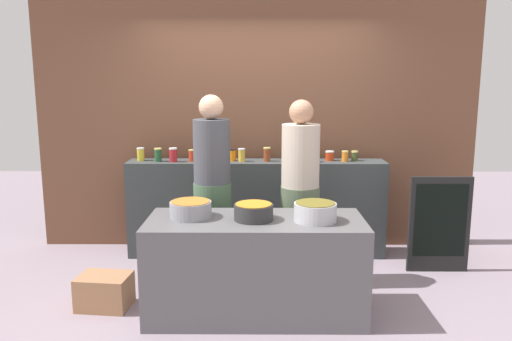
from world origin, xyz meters
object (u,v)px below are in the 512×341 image
(preserve_jar_12, at_px, (330,156))
(preserve_jar_1, at_px, (158,155))
(preserve_jar_4, at_px, (204,155))
(cooking_pot_left, at_px, (191,209))
(preserve_jar_2, at_px, (173,155))
(cooking_pot_right, at_px, (315,212))
(preserve_jar_11, at_px, (313,157))
(bread_crate, at_px, (105,291))
(chalkboard_sign, at_px, (439,224))
(preserve_jar_5, at_px, (216,154))
(preserve_jar_7, at_px, (242,155))
(preserve_jar_8, at_px, (267,154))
(preserve_jar_13, at_px, (345,156))
(preserve_jar_3, at_px, (192,155))
(cooking_pot_center, at_px, (254,212))
(cook_with_tongs, at_px, (213,198))
(cook_in_cap, at_px, (300,202))
(preserve_jar_9, at_px, (287,155))
(preserve_jar_6, at_px, (232,155))
(preserve_jar_0, at_px, (141,154))
(preserve_jar_10, at_px, (303,156))
(preserve_jar_14, at_px, (355,156))

(preserve_jar_12, bearing_deg, preserve_jar_1, -177.91)
(preserve_jar_4, height_order, cooking_pot_left, preserve_jar_4)
(preserve_jar_2, relative_size, cooking_pot_right, 0.44)
(preserve_jar_11, bearing_deg, preserve_jar_1, 179.05)
(bread_crate, relative_size, chalkboard_sign, 0.44)
(preserve_jar_5, height_order, preserve_jar_7, preserve_jar_7)
(preserve_jar_8, bearing_deg, preserve_jar_13, 0.05)
(preserve_jar_3, height_order, cooking_pot_center, preserve_jar_3)
(preserve_jar_2, distance_m, preserve_jar_4, 0.32)
(preserve_jar_3, distance_m, preserve_jar_7, 0.52)
(preserve_jar_4, bearing_deg, preserve_jar_11, -2.71)
(preserve_jar_4, xyz_separation_m, cooking_pot_left, (0.04, -1.35, -0.23))
(preserve_jar_3, bearing_deg, cook_with_tongs, -69.03)
(cook_in_cap, bearing_deg, preserve_jar_12, 65.36)
(bread_crate, bearing_deg, cooking_pot_left, -3.53)
(preserve_jar_5, height_order, cook_in_cap, cook_in_cap)
(chalkboard_sign, bearing_deg, cooking_pot_right, -144.09)
(preserve_jar_3, bearing_deg, cooking_pot_right, -51.63)
(cooking_pot_left, bearing_deg, preserve_jar_12, 47.26)
(preserve_jar_9, bearing_deg, preserve_jar_6, -177.29)
(cooking_pot_right, bearing_deg, preserve_jar_13, 72.07)
(preserve_jar_2, relative_size, preserve_jar_9, 1.31)
(preserve_jar_8, relative_size, bread_crate, 0.35)
(preserve_jar_11, distance_m, chalkboard_sign, 1.40)
(preserve_jar_6, xyz_separation_m, cook_in_cap, (0.65, -0.79, -0.31))
(preserve_jar_6, height_order, preserve_jar_13, preserve_jar_6)
(preserve_jar_0, distance_m, preserve_jar_10, 1.71)
(preserve_jar_3, bearing_deg, cooking_pot_left, -83.11)
(preserve_jar_2, xyz_separation_m, cooking_pot_right, (1.32, -1.40, -0.23))
(preserve_jar_7, relative_size, preserve_jar_13, 1.24)
(preserve_jar_11, bearing_deg, preserve_jar_3, 178.34)
(preserve_jar_1, bearing_deg, preserve_jar_14, 1.43)
(preserve_jar_1, relative_size, preserve_jar_9, 1.26)
(preserve_jar_10, distance_m, preserve_jar_11, 0.13)
(preserve_jar_7, bearing_deg, cooking_pot_center, -84.28)
(preserve_jar_4, relative_size, preserve_jar_5, 1.09)
(preserve_jar_14, bearing_deg, chalkboard_sign, -34.86)
(preserve_jar_1, xyz_separation_m, preserve_jar_8, (1.13, 0.02, 0.00))
(preserve_jar_9, distance_m, chalkboard_sign, 1.66)
(preserve_jar_10, bearing_deg, preserve_jar_11, -42.04)
(preserve_jar_13, bearing_deg, preserve_jar_14, 17.47)
(preserve_jar_6, xyz_separation_m, cooking_pot_left, (-0.26, -1.36, -0.23))
(preserve_jar_2, height_order, cooking_pot_center, preserve_jar_2)
(cooking_pot_left, relative_size, cook_with_tongs, 0.19)
(preserve_jar_5, distance_m, cooking_pot_right, 1.76)
(preserve_jar_12, bearing_deg, cook_in_cap, -114.64)
(preserve_jar_0, height_order, preserve_jar_1, preserve_jar_1)
(preserve_jar_14, bearing_deg, cooking_pot_center, -126.02)
(preserve_jar_10, height_order, preserve_jar_12, preserve_jar_10)
(preserve_jar_0, bearing_deg, chalkboard_sign, -9.86)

